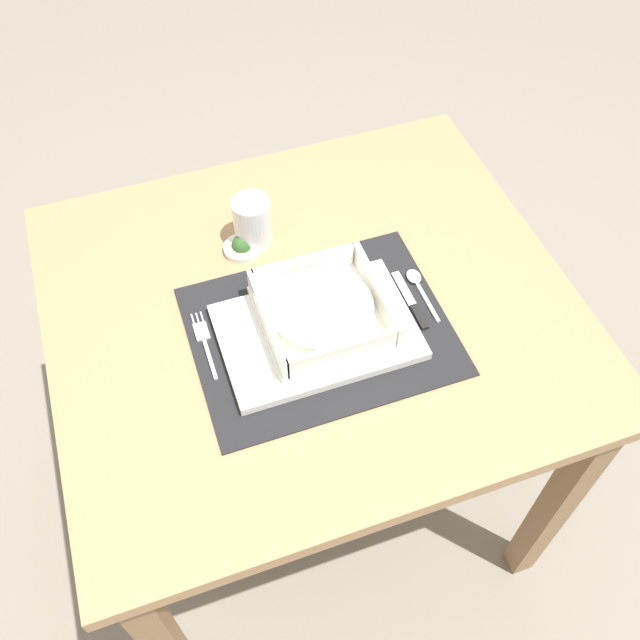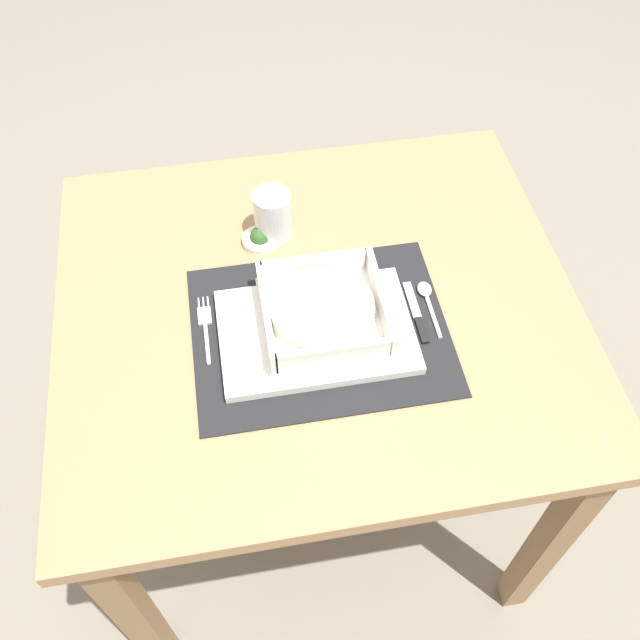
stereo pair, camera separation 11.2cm
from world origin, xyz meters
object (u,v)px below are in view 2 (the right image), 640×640
porridge_bowl (324,312)px  butter_knife (417,316)px  fork (205,324)px  condiment_saucer (260,238)px  dining_table (317,340)px  spoon (426,295)px  drinking_glass (273,217)px

porridge_bowl → butter_knife: size_ratio=1.52×
fork → butter_knife: bearing=-3.1°
butter_knife → condiment_saucer: (-0.23, 0.21, 0.00)m
dining_table → porridge_bowl: 0.16m
spoon → drinking_glass: size_ratio=1.24×
dining_table → condiment_saucer: 0.21m
porridge_bowl → fork: bearing=170.0°
porridge_bowl → spoon: 0.19m
spoon → butter_knife: bearing=-121.7°
dining_table → condiment_saucer: size_ratio=13.18×
porridge_bowl → butter_knife: (0.15, -0.01, -0.03)m
dining_table → spoon: (0.18, -0.02, 0.12)m
spoon → butter_knife: (-0.03, -0.04, -0.00)m
dining_table → butter_knife: bearing=-20.9°
butter_knife → condiment_saucer: size_ratio=1.93×
fork → condiment_saucer: bearing=60.9°
fork → drinking_glass: (0.14, 0.19, 0.04)m
porridge_bowl → condiment_saucer: 0.22m
porridge_bowl → condiment_saucer: porridge_bowl is taller
drinking_glass → condiment_saucer: size_ratio=1.43×
spoon → butter_knife: size_ratio=0.92×
dining_table → fork: bearing=-174.9°
drinking_glass → condiment_saucer: bearing=-147.8°
fork → dining_table: bearing=9.1°
porridge_bowl → spoon: (0.18, 0.03, -0.03)m
butter_knife → fork: bearing=174.8°
spoon → drinking_glass: (-0.23, 0.19, 0.03)m
fork → condiment_saucer: (0.11, 0.17, 0.00)m
porridge_bowl → condiment_saucer: size_ratio=2.94×
spoon → drinking_glass: drinking_glass is taller
dining_table → butter_knife: (0.16, -0.06, 0.11)m
spoon → fork: bearing=-178.6°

